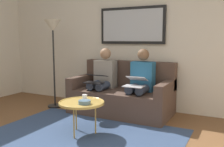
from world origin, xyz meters
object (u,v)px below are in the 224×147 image
bowl (85,102)px  laptop_silver (135,82)px  couch (123,95)px  coffee_table (82,103)px  person_right (103,78)px  cup (85,98)px  person_left (141,81)px  standing_lamp (53,35)px  laptop_black (96,79)px  framed_mirror (132,26)px

bowl → laptop_silver: 1.04m
couch → coffee_table: (0.05, 1.22, 0.12)m
couch → person_right: bearing=10.6°
cup → person_left: size_ratio=0.08×
couch → person_left: person_left is taller
standing_lamp → couch: bearing=-168.6°
couch → person_left: 0.47m
laptop_silver → laptop_black: (0.73, 0.01, 0.00)m
coffee_table → standing_lamp: size_ratio=0.37×
laptop_silver → standing_lamp: standing_lamp is taller
framed_mirror → cup: size_ratio=14.18×
framed_mirror → standing_lamp: bearing=26.5°
coffee_table → person_right: size_ratio=0.54×
couch → standing_lamp: standing_lamp is taller
coffee_table → person_left: (-0.42, -1.15, 0.17)m
bowl → laptop_silver: laptop_silver is taller
person_left → person_right: size_ratio=1.00×
person_left → laptop_silver: bearing=90.0°
standing_lamp → framed_mirror: bearing=-153.5°
coffee_table → framed_mirror: bearing=-91.9°
framed_mirror → laptop_silver: bearing=117.7°
bowl → person_right: 1.29m
couch → person_left: bearing=169.4°
person_left → bowl: bearing=75.0°
cup → standing_lamp: 1.77m
person_right → couch: bearing=-169.4°
cup → person_left: person_left is taller
couch → standing_lamp: bearing=11.4°
cup → laptop_black: size_ratio=0.27×
coffee_table → person_right: 1.20m
bowl → person_right: size_ratio=0.14×
bowl → laptop_silver: size_ratio=0.47×
standing_lamp → person_right: bearing=-168.2°
framed_mirror → couch: bearing=90.0°
framed_mirror → coffee_table: bearing=88.1°
coffee_table → standing_lamp: 1.84m
laptop_black → coffee_table: bearing=109.0°
coffee_table → bowl: bowl is taller
framed_mirror → standing_lamp: (1.32, 0.66, -0.18)m
laptop_silver → laptop_black: 0.73m
framed_mirror → bowl: size_ratio=7.77×
framed_mirror → coffee_table: 1.95m
person_left → laptop_black: bearing=18.9°
standing_lamp → person_left: bearing=-173.3°
framed_mirror → laptop_black: (0.36, 0.71, -0.92)m
person_right → laptop_silver: bearing=161.9°
coffee_table → bowl: bearing=143.0°
couch → person_right: (0.36, 0.07, 0.30)m
bowl → cup: bearing=-57.5°
framed_mirror → laptop_black: bearing=62.7°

